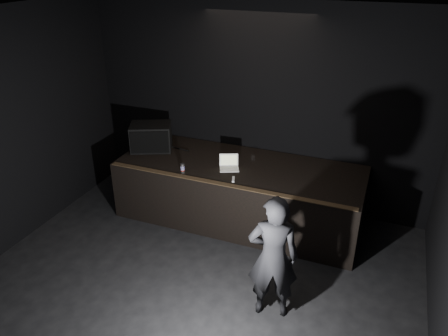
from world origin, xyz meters
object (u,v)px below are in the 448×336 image
object	(u,v)px
stage_riser	(239,192)
beer_can	(183,168)
laptop	(229,165)
person	(273,258)
stage_monitor	(151,137)

from	to	relation	value
stage_riser	beer_can	size ratio (longest dim) A/B	25.58
laptop	beer_can	size ratio (longest dim) A/B	2.47
stage_riser	person	xyz separation A→B (m)	(1.12, -1.92, 0.34)
stage_riser	laptop	size ratio (longest dim) A/B	10.37
stage_monitor	beer_can	size ratio (longest dim) A/B	5.29
laptop	person	distance (m)	2.17
stage_monitor	laptop	world-z (taller)	stage_monitor
stage_riser	laptop	bearing A→B (deg)	-129.66
stage_riser	person	size ratio (longest dim) A/B	2.38
stage_monitor	beer_can	bearing A→B (deg)	-58.52
beer_can	stage_monitor	bearing A→B (deg)	145.72
laptop	person	bearing A→B (deg)	-78.79
laptop	beer_can	distance (m)	0.75
laptop	beer_can	bearing A→B (deg)	-169.37
stage_riser	person	distance (m)	2.25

